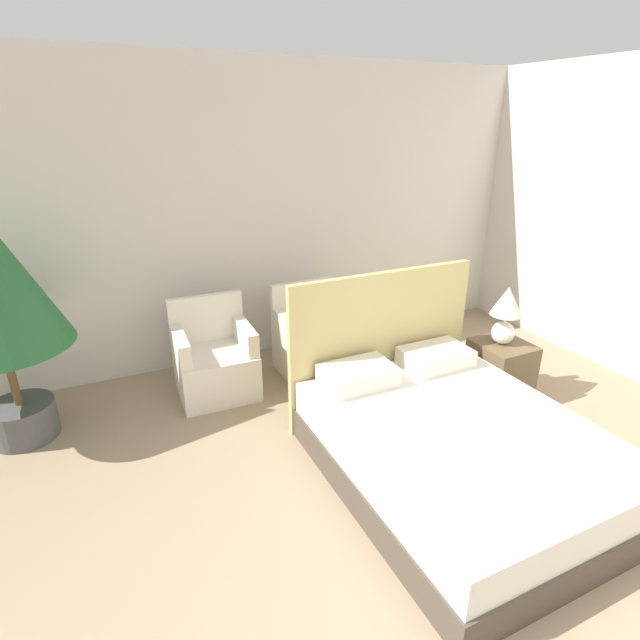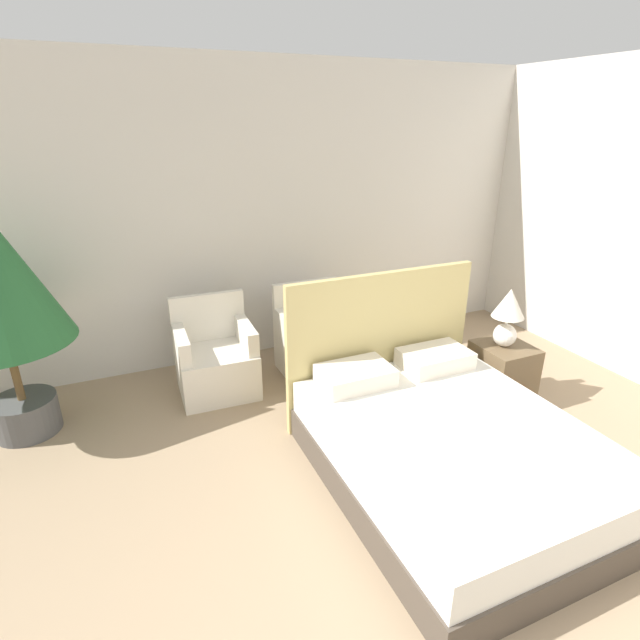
{
  "view_description": "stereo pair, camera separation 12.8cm",
  "coord_description": "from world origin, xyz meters",
  "px_view_note": "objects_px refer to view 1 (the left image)",
  "views": [
    {
      "loc": [
        -1.65,
        -0.99,
        2.36
      ],
      "look_at": [
        0.06,
        2.61,
        0.74
      ],
      "focal_mm": 28.0,
      "sensor_mm": 36.0,
      "label": 1
    },
    {
      "loc": [
        -1.54,
        -1.05,
        2.36
      ],
      "look_at": [
        0.06,
        2.61,
        0.74
      ],
      "focal_mm": 28.0,
      "sensor_mm": 36.0,
      "label": 2
    }
  ],
  "objects_px": {
    "armchair_near_window_right": "(314,345)",
    "nightstand": "(500,370)",
    "bed": "(450,441)",
    "armchair_near_window_left": "(215,365)",
    "table_lamp": "(506,311)"
  },
  "relations": [
    {
      "from": "armchair_near_window_right",
      "to": "nightstand",
      "type": "distance_m",
      "value": 1.74
    },
    {
      "from": "bed",
      "to": "armchair_near_window_right",
      "type": "height_order",
      "value": "bed"
    },
    {
      "from": "armchair_near_window_right",
      "to": "nightstand",
      "type": "relative_size",
      "value": 1.66
    },
    {
      "from": "bed",
      "to": "armchair_near_window_left",
      "type": "distance_m",
      "value": 2.18
    },
    {
      "from": "bed",
      "to": "table_lamp",
      "type": "xyz_separation_m",
      "value": [
        1.09,
        0.69,
        0.55
      ]
    },
    {
      "from": "bed",
      "to": "table_lamp",
      "type": "height_order",
      "value": "bed"
    },
    {
      "from": "armchair_near_window_right",
      "to": "nightstand",
      "type": "xyz_separation_m",
      "value": [
        1.3,
        -1.15,
        -0.02
      ]
    },
    {
      "from": "armchair_near_window_left",
      "to": "table_lamp",
      "type": "xyz_separation_m",
      "value": [
        2.27,
        -1.14,
        0.55
      ]
    },
    {
      "from": "bed",
      "to": "armchair_near_window_right",
      "type": "xyz_separation_m",
      "value": [
        -0.19,
        1.83,
        0.01
      ]
    },
    {
      "from": "armchair_near_window_left",
      "to": "armchair_near_window_right",
      "type": "xyz_separation_m",
      "value": [
        0.99,
        0.0,
        0.0
      ]
    },
    {
      "from": "table_lamp",
      "to": "armchair_near_window_left",
      "type": "bearing_deg",
      "value": 153.44
    },
    {
      "from": "table_lamp",
      "to": "armchair_near_window_right",
      "type": "bearing_deg",
      "value": 138.48
    },
    {
      "from": "armchair_near_window_left",
      "to": "table_lamp",
      "type": "distance_m",
      "value": 2.6
    },
    {
      "from": "armchair_near_window_right",
      "to": "table_lamp",
      "type": "bearing_deg",
      "value": -42.79
    },
    {
      "from": "armchair_near_window_right",
      "to": "nightstand",
      "type": "bearing_deg",
      "value": -42.81
    }
  ]
}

